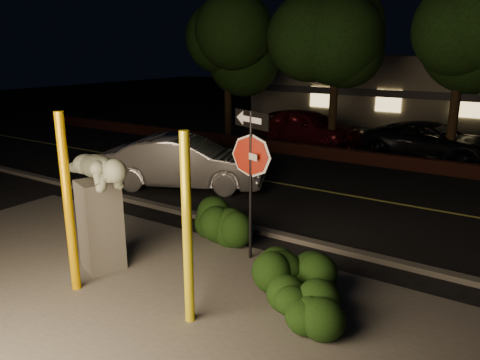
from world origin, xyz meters
The scene contains 22 objects.
ground centered at (0.00, 10.00, 0.00)m, with size 90.00×90.00×0.00m, color black.
patio centered at (0.00, -1.00, 0.01)m, with size 14.00×6.00×0.02m, color #4C4944.
road centered at (0.00, 7.00, 0.01)m, with size 80.00×8.00×0.01m, color black.
lane_marking centered at (0.00, 7.00, 0.02)m, with size 80.00×0.12×0.01m, color #CFCB52.
curb centered at (0.00, 2.90, 0.06)m, with size 80.00×0.25×0.12m, color #4C4944.
brick_wall centered at (0.00, 11.30, 0.25)m, with size 40.00×0.35×0.50m, color #431D15.
parking_lot centered at (0.00, 17.00, 0.01)m, with size 40.00×12.00×0.01m, color black.
building centered at (0.00, 24.99, 2.00)m, with size 22.00×10.20×4.00m.
tree_far_a centered at (-8.00, 13.00, 5.34)m, with size 4.60×4.60×7.43m.
tree_far_b centered at (-2.50, 13.20, 6.05)m, with size 5.20×5.20×8.41m.
tree_far_c centered at (2.50, 12.80, 5.66)m, with size 4.80×4.80×7.84m.
yellow_pole_left centered at (-1.54, -1.42, 1.68)m, with size 0.17×0.17×3.37m, color #E0A300.
yellow_pole_right centered at (0.94, -1.08, 1.61)m, with size 0.16×0.16×3.22m, color yellow.
signpost centered at (0.50, 1.52, 2.27)m, with size 1.02×0.41×3.20m.
sculpture centered at (-1.77, -0.53, 1.55)m, with size 2.31×1.35×2.51m.
hedge_center centered at (-0.32, 1.87, 0.53)m, with size 2.03×0.95×1.06m, color black.
hedge_right centered at (2.18, 0.59, 0.57)m, with size 1.75×0.94×1.15m, color black.
hedge_far_right centered at (2.54, -0.18, 0.46)m, with size 1.33×0.83×0.92m, color black.
silver_sedan centered at (-4.15, 4.97, 0.84)m, with size 1.79×5.12×1.69m, color #A6A5AB.
parked_car_red centered at (-4.07, 13.86, 0.83)m, with size 1.95×4.86×1.66m, color maroon.
parked_car_darkred centered at (-3.68, 14.17, 0.69)m, with size 1.94×4.76×1.38m, color #380804.
parked_car_dark centered at (1.74, 13.52, 0.76)m, with size 2.51×5.44×1.51m, color black.
Camera 1 is at (5.41, -6.38, 4.39)m, focal length 35.00 mm.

